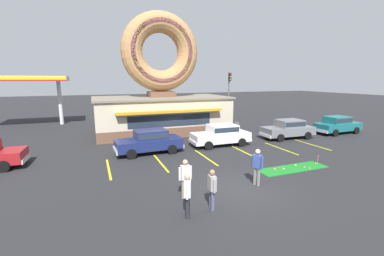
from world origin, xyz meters
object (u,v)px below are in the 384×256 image
at_px(pedestrian_clipboard_woman, 185,177).
at_px(trash_bin, 236,127).
at_px(golf_ball, 276,170).
at_px(car_teal, 337,124).
at_px(putting_flag_pin, 318,158).
at_px(car_white, 221,134).
at_px(car_grey, 288,128).
at_px(pedestrian_leather_jacket_man, 257,165).
at_px(car_navy, 149,140).
at_px(pedestrian_blue_sweater_man, 188,193).
at_px(traffic_light_pole, 229,90).
at_px(pedestrian_hooded_kid, 212,188).

height_order(pedestrian_clipboard_woman, trash_bin, pedestrian_clipboard_woman).
relative_size(golf_ball, car_teal, 0.01).
height_order(putting_flag_pin, car_white, car_white).
bearing_deg(car_grey, pedestrian_leather_jacket_man, -138.61).
height_order(car_teal, trash_bin, car_teal).
bearing_deg(pedestrian_leather_jacket_man, car_navy, 116.39).
relative_size(pedestrian_clipboard_woman, trash_bin, 1.73).
height_order(pedestrian_blue_sweater_man, traffic_light_pole, traffic_light_pole).
height_order(pedestrian_hooded_kid, traffic_light_pole, traffic_light_pole).
height_order(golf_ball, pedestrian_blue_sweater_man, pedestrian_blue_sweater_man).
xyz_separation_m(car_navy, pedestrian_leather_jacket_man, (3.59, -7.24, 0.11)).
bearing_deg(putting_flag_pin, car_navy, 145.32).
bearing_deg(car_white, car_teal, 0.05).
height_order(car_navy, pedestrian_hooded_kid, pedestrian_hooded_kid).
distance_m(golf_ball, putting_flag_pin, 3.05).
xyz_separation_m(putting_flag_pin, car_navy, (-8.75, 6.06, 0.43)).
relative_size(pedestrian_clipboard_woman, traffic_light_pole, 0.29).
bearing_deg(traffic_light_pole, pedestrian_blue_sweater_man, -123.01).
relative_size(putting_flag_pin, trash_bin, 0.56).
bearing_deg(trash_bin, traffic_light_pole, 67.89).
distance_m(putting_flag_pin, car_navy, 10.65).
relative_size(car_grey, pedestrian_clipboard_woman, 2.74).
distance_m(putting_flag_pin, pedestrian_clipboard_woman, 8.87).
bearing_deg(car_white, pedestrian_hooded_kid, -119.59).
bearing_deg(car_teal, pedestrian_leather_jacket_man, -152.47).
distance_m(car_grey, car_white, 6.46).
relative_size(car_white, pedestrian_hooded_kid, 2.86).
height_order(car_navy, trash_bin, car_navy).
distance_m(putting_flag_pin, trash_bin, 10.11).
xyz_separation_m(car_navy, car_white, (5.51, 0.07, 0.00)).
bearing_deg(pedestrian_hooded_kid, golf_ball, 26.18).
xyz_separation_m(car_grey, traffic_light_pole, (-0.40, 9.64, 2.84)).
height_order(putting_flag_pin, trash_bin, trash_bin).
height_order(car_white, pedestrian_leather_jacket_man, pedestrian_leather_jacket_man).
bearing_deg(pedestrian_blue_sweater_man, car_grey, 35.58).
distance_m(pedestrian_leather_jacket_man, pedestrian_clipboard_woman, 3.61).
xyz_separation_m(car_navy, pedestrian_hooded_kid, (0.61, -8.56, 0.01)).
relative_size(car_teal, pedestrian_hooded_kid, 2.86).
xyz_separation_m(pedestrian_clipboard_woman, traffic_light_pole, (11.59, 17.04, 2.77)).
height_order(putting_flag_pin, traffic_light_pole, traffic_light_pole).
xyz_separation_m(pedestrian_blue_sweater_man, traffic_light_pole, (12.04, 18.54, 2.78)).
relative_size(pedestrian_leather_jacket_man, pedestrian_clipboard_woman, 1.04).
bearing_deg(trash_bin, putting_flag_pin, -92.77).
distance_m(pedestrian_blue_sweater_man, pedestrian_clipboard_woman, 1.56).
bearing_deg(pedestrian_clipboard_woman, car_white, 53.02).
height_order(pedestrian_leather_jacket_man, pedestrian_clipboard_woman, pedestrian_leather_jacket_man).
xyz_separation_m(golf_ball, pedestrian_blue_sweater_man, (-6.20, -2.72, 0.88)).
bearing_deg(pedestrian_blue_sweater_man, car_white, 55.91).
relative_size(pedestrian_blue_sweater_man, pedestrian_clipboard_woman, 0.99).
distance_m(golf_ball, car_teal, 13.43).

